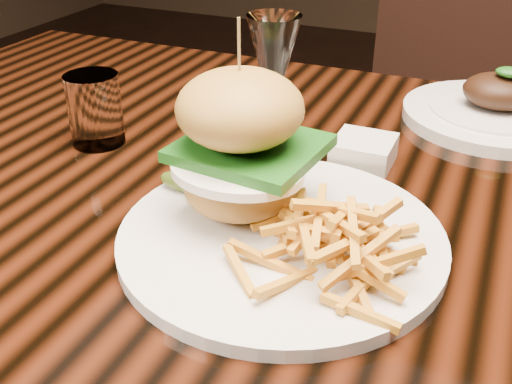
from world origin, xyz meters
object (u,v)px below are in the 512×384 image
at_px(chair_far, 444,106).
at_px(far_dish, 495,111).
at_px(wine_glass, 274,55).
at_px(burger_plate, 273,192).
at_px(dining_table, 327,243).

bearing_deg(chair_far, far_dish, -71.54).
distance_m(wine_glass, chair_far, 0.91).
xyz_separation_m(burger_plate, chair_far, (0.06, 1.01, -0.27)).
xyz_separation_m(dining_table, chair_far, (0.04, 0.89, -0.13)).
bearing_deg(burger_plate, dining_table, 95.55).
distance_m(dining_table, burger_plate, 0.18).
distance_m(burger_plate, far_dish, 0.46).
height_order(burger_plate, wine_glass, burger_plate).
bearing_deg(wine_glass, burger_plate, -67.92).
xyz_separation_m(dining_table, burger_plate, (-0.03, -0.12, 0.13)).
distance_m(wine_glass, far_dish, 0.37).
height_order(dining_table, chair_far, chair_far).
height_order(wine_glass, chair_far, chair_far).
distance_m(dining_table, chair_far, 0.90).
xyz_separation_m(burger_plate, wine_glass, (-0.08, 0.19, 0.08)).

